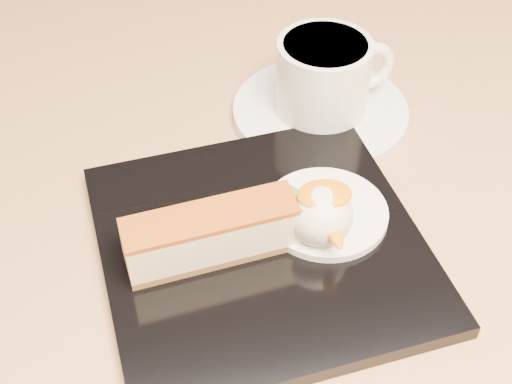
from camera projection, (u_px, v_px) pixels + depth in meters
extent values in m
cube|color=olive|center=(231.00, 228.00, 0.55)|extent=(0.80, 0.80, 0.04)
cube|color=black|center=(261.00, 246.00, 0.50)|extent=(0.24, 0.24, 0.01)
cube|color=brown|center=(213.00, 250.00, 0.49)|extent=(0.12, 0.05, 0.01)
cube|color=#FFE2A6|center=(211.00, 233.00, 0.48)|extent=(0.12, 0.05, 0.03)
cube|color=#943D10|center=(210.00, 216.00, 0.46)|extent=(0.12, 0.05, 0.00)
cylinder|color=white|center=(325.00, 213.00, 0.51)|extent=(0.09, 0.09, 0.01)
sphere|color=white|center=(321.00, 215.00, 0.48)|extent=(0.04, 0.04, 0.04)
ellipsoid|color=orange|center=(324.00, 194.00, 0.47)|extent=(0.04, 0.03, 0.01)
ellipsoid|color=#338C2D|center=(279.00, 195.00, 0.52)|extent=(0.02, 0.01, 0.00)
ellipsoid|color=#338C2D|center=(289.00, 189.00, 0.52)|extent=(0.02, 0.01, 0.00)
ellipsoid|color=#338C2D|center=(268.00, 190.00, 0.52)|extent=(0.01, 0.02, 0.00)
cylinder|color=white|center=(320.00, 112.00, 0.61)|extent=(0.15, 0.15, 0.01)
cylinder|color=white|center=(323.00, 77.00, 0.59)|extent=(0.08, 0.08, 0.06)
cylinder|color=black|center=(325.00, 46.00, 0.57)|extent=(0.07, 0.07, 0.00)
torus|color=white|center=(370.00, 66.00, 0.60)|extent=(0.05, 0.02, 0.04)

